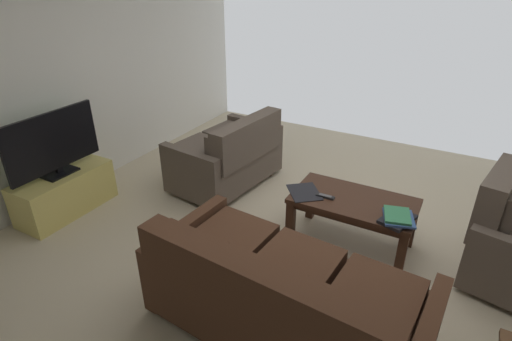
% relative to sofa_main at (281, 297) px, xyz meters
% --- Properties ---
extents(ground_plane, '(5.62, 5.86, 0.01)m').
position_rel_sofa_main_xyz_m(ground_plane, '(0.13, -0.91, -0.35)').
color(ground_plane, beige).
extents(wall_right, '(0.12, 5.86, 2.61)m').
position_rel_sofa_main_xyz_m(wall_right, '(2.94, -0.91, 0.96)').
color(wall_right, silver).
rests_on(wall_right, ground).
extents(sofa_main, '(1.88, 1.04, 0.82)m').
position_rel_sofa_main_xyz_m(sofa_main, '(0.00, 0.00, 0.00)').
color(sofa_main, black).
rests_on(sofa_main, ground).
extents(loveseat_near, '(0.92, 1.31, 0.84)m').
position_rel_sofa_main_xyz_m(loveseat_near, '(1.44, -1.64, 0.02)').
color(loveseat_near, black).
rests_on(loveseat_near, ground).
extents(coffee_table, '(1.04, 0.58, 0.48)m').
position_rel_sofa_main_xyz_m(coffee_table, '(-0.11, -1.21, 0.05)').
color(coffee_table, '#3D2316').
rests_on(coffee_table, ground).
extents(tv_stand, '(0.41, 0.95, 0.43)m').
position_rel_sofa_main_xyz_m(tv_stand, '(2.59, -0.36, -0.13)').
color(tv_stand, '#D8C666').
rests_on(tv_stand, ground).
extents(flat_tv, '(0.20, 0.97, 0.62)m').
position_rel_sofa_main_xyz_m(flat_tv, '(2.59, -0.36, 0.41)').
color(flat_tv, black).
rests_on(flat_tv, tv_stand).
extents(book_stack, '(0.29, 0.34, 0.07)m').
position_rel_sofa_main_xyz_m(book_stack, '(-0.50, -1.05, 0.16)').
color(book_stack, black).
rests_on(book_stack, coffee_table).
extents(tv_remote, '(0.16, 0.05, 0.02)m').
position_rel_sofa_main_xyz_m(tv_remote, '(0.12, -1.12, 0.14)').
color(tv_remote, black).
rests_on(tv_remote, coffee_table).
extents(loose_magazine, '(0.40, 0.40, 0.01)m').
position_rel_sofa_main_xyz_m(loose_magazine, '(0.31, -1.11, 0.13)').
color(loose_magazine, black).
rests_on(loose_magazine, coffee_table).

